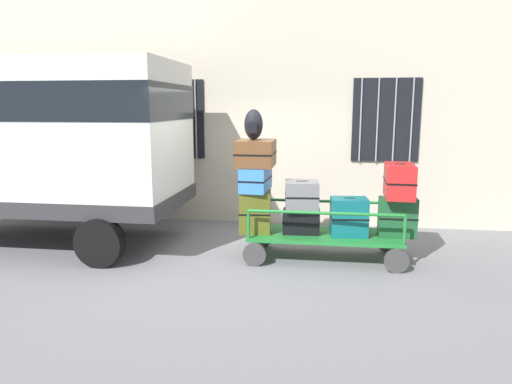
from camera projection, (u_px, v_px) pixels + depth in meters
ground_plane at (249, 255)px, 7.09m from camera, size 40.00×40.00×0.00m
building_wall at (267, 93)px, 8.79m from camera, size 12.00×0.37×5.00m
van at (40, 135)px, 7.48m from camera, size 4.55×2.19×2.94m
luggage_cart at (324, 238)px, 6.89m from camera, size 2.30×1.01×0.39m
cart_railing at (325, 211)px, 6.81m from camera, size 2.20×0.87×0.43m
suitcase_left_bottom at (255, 212)px, 6.94m from camera, size 0.50×0.51×0.62m
suitcase_left_middle at (256, 179)px, 6.90m from camera, size 0.43×0.72×0.37m
suitcase_left_top at (256, 153)px, 6.84m from camera, size 0.55×0.69×0.39m
suitcase_midleft_bottom at (301, 221)px, 6.86m from camera, size 0.56×0.31×0.37m
suitcase_midleft_middle at (302, 195)px, 6.81m from camera, size 0.53×0.54×0.42m
suitcase_center_bottom at (349, 217)px, 6.74m from camera, size 0.56×0.44×0.56m
suitcase_midright_bottom at (397, 217)px, 6.67m from camera, size 0.54×0.29×0.58m
suitcase_midright_middle at (399, 181)px, 6.59m from camera, size 0.43×0.72×0.49m
backpack at (254, 125)px, 6.73m from camera, size 0.27×0.22×0.44m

